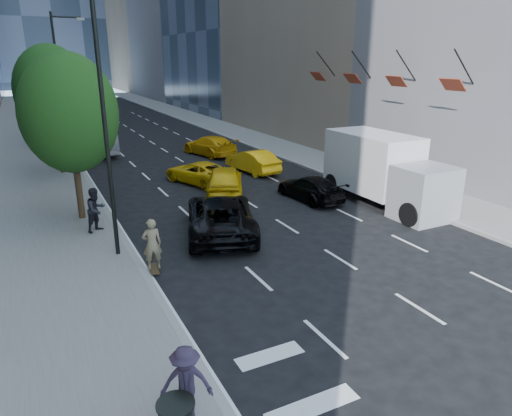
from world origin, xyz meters
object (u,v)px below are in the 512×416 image
black_sedan_lincoln (221,215)px  box_truck (384,170)px  city_bus (81,126)px  black_sedan_mercedes (310,188)px  skateboarder (152,248)px

black_sedan_lincoln → box_truck: 9.25m
city_bus → box_truck: (12.00, -23.49, -0.05)m
black_sedan_lincoln → black_sedan_mercedes: (6.20, 2.45, -0.19)m
black_sedan_lincoln → black_sedan_mercedes: 6.67m
black_sedan_mercedes → city_bus: size_ratio=0.34×
black_sedan_lincoln → skateboarder: bearing=52.7°
black_sedan_mercedes → city_bus: bearing=-70.9°
skateboarder → city_bus: size_ratio=0.14×
skateboarder → black_sedan_mercedes: size_ratio=0.42×
box_truck → black_sedan_lincoln: bearing=-178.6°
city_bus → box_truck: city_bus is taller
black_sedan_lincoln → city_bus: 23.86m
black_sedan_lincoln → black_sedan_mercedes: size_ratio=1.35×
skateboarder → box_truck: 13.09m
skateboarder → black_sedan_mercedes: bearing=-147.6°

